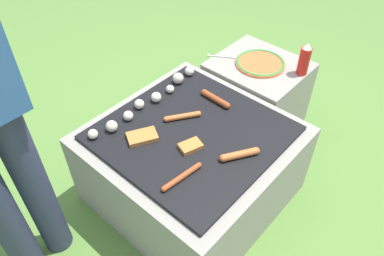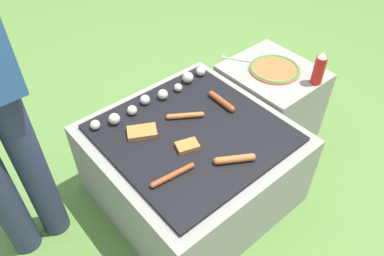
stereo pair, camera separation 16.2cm
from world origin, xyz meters
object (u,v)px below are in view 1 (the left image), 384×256
object	(u,v)px
sausage_front_center	(182,177)
condiment_bottle	(304,60)
fork_utensil	(226,57)
plate_colorful	(260,63)

from	to	relation	value
sausage_front_center	condiment_bottle	distance (m)	0.93
sausage_front_center	fork_utensil	bearing A→B (deg)	26.92
plate_colorful	condiment_bottle	size ratio (longest dim) A/B	1.51
plate_colorful	condiment_bottle	xyz separation A→B (m)	(0.07, -0.21, 0.08)
sausage_front_center	plate_colorful	xyz separation A→B (m)	(0.86, 0.22, -0.00)
plate_colorful	fork_utensil	size ratio (longest dim) A/B	1.36
sausage_front_center	condiment_bottle	size ratio (longest dim) A/B	1.12
sausage_front_center	fork_utensil	distance (m)	0.88
plate_colorful	fork_utensil	distance (m)	0.19
sausage_front_center	condiment_bottle	xyz separation A→B (m)	(0.93, 0.01, 0.07)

